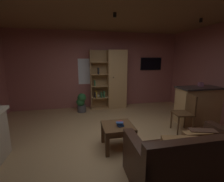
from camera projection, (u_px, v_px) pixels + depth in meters
The scene contains 17 objects.
floor at pixel (116, 143), 3.30m from camera, with size 6.05×5.42×0.02m, color tan.
wall_back at pixel (98, 70), 5.64m from camera, with size 6.17×0.06×2.70m, color #9E5B56.
ceiling at pixel (117, 4), 2.75m from camera, with size 6.05×5.42×0.02m, color brown.
window_pane_back at pixel (87, 71), 5.53m from camera, with size 0.63×0.01×0.90m, color white.
bookshelf_cabinet at pixel (114, 80), 5.56m from camera, with size 1.27×0.41×2.06m.
kitchen_bar_counter at pixel (201, 105), 4.30m from camera, with size 1.38×0.57×1.01m.
tissue_box at pixel (201, 84), 4.28m from camera, with size 0.12×0.12×0.11m, color #995972.
leather_couch at pixel (188, 161), 2.23m from camera, with size 1.65×0.88×0.84m.
coffee_table at pixel (118, 130), 3.06m from camera, with size 0.60×0.59×0.48m.
table_book_0 at pixel (120, 125), 2.99m from camera, with size 0.11×0.10×0.03m, color #2D4C8C.
table_book_1 at pixel (120, 122), 3.06m from camera, with size 0.11×0.10×0.03m, color #B22D2D.
table_book_2 at pixel (120, 123), 2.97m from camera, with size 0.14×0.09×0.02m, color #2D4C8C.
dining_chair at pixel (186, 111), 3.74m from camera, with size 0.47×0.47×0.92m.
potted_floor_plant at pixel (81, 102), 5.20m from camera, with size 0.33×0.32×0.64m.
wall_mounted_tv at pixel (151, 64), 5.96m from camera, with size 0.83×0.06×0.47m.
track_light_spot_1 at pixel (115, 15), 3.14m from camera, with size 0.07×0.07×0.09m, color black.
track_light_spot_2 at pixel (201, 20), 3.57m from camera, with size 0.07×0.07×0.09m, color black.
Camera 1 is at (-0.72, -2.92, 1.75)m, focal length 24.82 mm.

